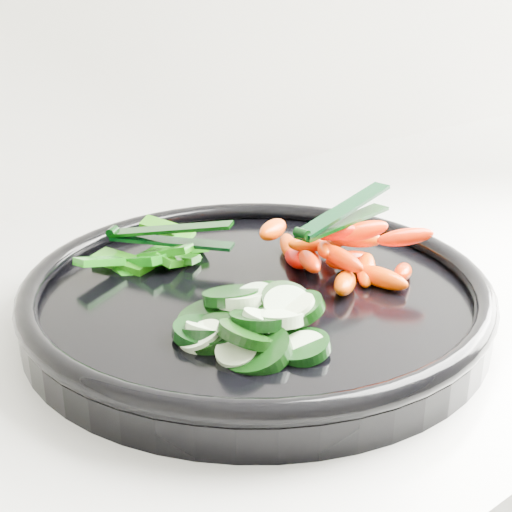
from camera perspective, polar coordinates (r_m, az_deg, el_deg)
veggie_tray at (r=0.58m, az=0.00°, el=-3.18°), size 0.44×0.44×0.04m
cucumber_pile at (r=0.51m, az=-0.80°, el=-5.39°), size 0.12×0.13×0.04m
carrot_pile at (r=0.61m, az=6.61°, el=0.33°), size 0.12×0.15×0.05m
pepper_pile at (r=0.63m, az=-8.26°, el=0.05°), size 0.13×0.10×0.04m
tong_carrot at (r=0.60m, az=6.87°, el=3.16°), size 0.11×0.03×0.02m
tong_pepper at (r=0.62m, az=-7.12°, el=1.67°), size 0.08×0.10×0.02m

